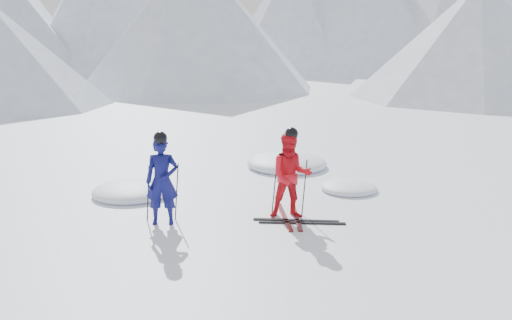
{
  "coord_description": "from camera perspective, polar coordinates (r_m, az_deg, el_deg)",
  "views": [
    {
      "loc": [
        -2.4,
        -10.3,
        3.64
      ],
      "look_at": [
        -1.69,
        0.5,
        1.1
      ],
      "focal_mm": 38.0,
      "sensor_mm": 36.0,
      "label": 1
    }
  ],
  "objects": [
    {
      "name": "ski_loose_b",
      "position": [
        10.72,
        4.88,
        -6.61
      ],
      "size": [
        1.7,
        0.3,
        0.03
      ],
      "primitive_type": "cube",
      "rotation": [
        0.0,
        0.0,
        1.45
      ],
      "color": "black",
      "rests_on": "ground"
    },
    {
      "name": "ski_loose_a",
      "position": [
        10.85,
        4.23,
        -6.35
      ],
      "size": [
        1.69,
        0.35,
        0.03
      ],
      "primitive_type": "cube",
      "rotation": [
        0.0,
        0.0,
        1.41
      ],
      "color": "black",
      "rests_on": "ground"
    },
    {
      "name": "snow_lumps",
      "position": [
        14.04,
        -0.56,
        -1.82
      ],
      "size": [
        6.67,
        4.46,
        0.49
      ],
      "color": "white",
      "rests_on": "ground"
    },
    {
      "name": "pole_blue_left",
      "position": [
        10.85,
        -11.29,
        -3.47
      ],
      "size": [
        0.12,
        0.08,
        1.15
      ],
      "primitive_type": "cylinder",
      "rotation": [
        0.05,
        0.08,
        0.0
      ],
      "color": "black",
      "rests_on": "ground"
    },
    {
      "name": "pole_red_left",
      "position": [
        11.09,
        1.97,
        -2.81
      ],
      "size": [
        0.12,
        0.09,
        1.16
      ],
      "primitive_type": "cylinder",
      "rotation": [
        0.06,
        0.08,
        0.0
      ],
      "color": "black",
      "rests_on": "ground"
    },
    {
      "name": "ski_worn_right",
      "position": [
        11.07,
        4.25,
        -5.94
      ],
      "size": [
        0.16,
        1.7,
        0.03
      ],
      "primitive_type": "cube",
      "rotation": [
        0.0,
        0.0,
        -0.04
      ],
      "color": "black",
      "rests_on": "ground"
    },
    {
      "name": "pole_red_right",
      "position": [
        11.07,
        5.12,
        -2.89
      ],
      "size": [
        0.12,
        0.08,
        1.16
      ],
      "primitive_type": "cylinder",
      "rotation": [
        -0.05,
        0.08,
        0.0
      ],
      "color": "black",
      "rests_on": "ground"
    },
    {
      "name": "ski_worn_left",
      "position": [
        11.04,
        3.01,
        -5.97
      ],
      "size": [
        0.14,
        1.7,
        0.03
      ],
      "primitive_type": "cube",
      "rotation": [
        0.0,
        0.0,
        0.03
      ],
      "color": "black",
      "rests_on": "ground"
    },
    {
      "name": "skier_blue",
      "position": [
        10.59,
        -9.85,
        -2.2
      ],
      "size": [
        0.63,
        0.42,
        1.73
      ],
      "primitive_type": "imported",
      "rotation": [
        0.0,
        0.0,
        -0.01
      ],
      "color": "#0D0F52",
      "rests_on": "ground"
    },
    {
      "name": "pole_blue_right",
      "position": [
        10.88,
        -8.35,
        -3.29
      ],
      "size": [
        0.12,
        0.07,
        1.15
      ],
      "primitive_type": "cylinder",
      "rotation": [
        -0.04,
        0.08,
        0.0
      ],
      "color": "black",
      "rests_on": "ground"
    },
    {
      "name": "skier_red",
      "position": [
        10.81,
        3.7,
        -1.67
      ],
      "size": [
        0.85,
        0.66,
        1.74
      ],
      "primitive_type": "imported",
      "rotation": [
        0.0,
        0.0,
        -0.0
      ],
      "color": "red",
      "rests_on": "ground"
    },
    {
      "name": "ground",
      "position": [
        11.19,
        8.91,
        -5.95
      ],
      "size": [
        160.0,
        160.0,
        0.0
      ],
      "primitive_type": "plane",
      "color": "white",
      "rests_on": "ground"
    }
  ]
}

